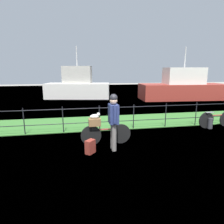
% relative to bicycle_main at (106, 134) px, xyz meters
% --- Properties ---
extents(ground_plane, '(60.00, 60.00, 0.00)m').
position_rel_bicycle_main_xyz_m(ground_plane, '(0.66, -0.85, -0.34)').
color(ground_plane, gray).
extents(grass_strip, '(27.00, 2.40, 0.03)m').
position_rel_bicycle_main_xyz_m(grass_strip, '(0.66, 2.60, -0.33)').
color(grass_strip, '#38702D').
rests_on(grass_strip, ground).
extents(harbor_water, '(30.00, 30.00, 0.00)m').
position_rel_bicycle_main_xyz_m(harbor_water, '(0.66, 10.97, -0.34)').
color(harbor_water, '#426684').
rests_on(harbor_water, ground).
extents(iron_fence, '(18.04, 0.04, 1.02)m').
position_rel_bicycle_main_xyz_m(iron_fence, '(0.66, 1.44, 0.24)').
color(iron_fence, black).
rests_on(iron_fence, ground).
extents(bicycle_main, '(1.61, 0.16, 0.65)m').
position_rel_bicycle_main_xyz_m(bicycle_main, '(0.00, 0.00, 0.00)').
color(bicycle_main, black).
rests_on(bicycle_main, ground).
extents(wooden_crate, '(0.37, 0.27, 0.23)m').
position_rel_bicycle_main_xyz_m(wooden_crate, '(-0.34, -0.00, 0.42)').
color(wooden_crate, brown).
rests_on(wooden_crate, bicycle_main).
extents(terrier_dog, '(0.32, 0.14, 0.18)m').
position_rel_bicycle_main_xyz_m(terrier_dog, '(-0.32, -0.00, 0.61)').
color(terrier_dog, silver).
rests_on(terrier_dog, wooden_crate).
extents(cyclist_person, '(0.26, 0.54, 1.68)m').
position_rel_bicycle_main_xyz_m(cyclist_person, '(0.17, -0.45, 0.66)').
color(cyclist_person, slate).
rests_on(cyclist_person, ground).
extents(backpack_on_paving, '(0.32, 0.33, 0.40)m').
position_rel_bicycle_main_xyz_m(backpack_on_paving, '(-0.54, -0.61, -0.14)').
color(backpack_on_paving, maroon).
rests_on(backpack_on_paving, ground).
extents(mooring_bollard, '(0.20, 0.20, 0.43)m').
position_rel_bicycle_main_xyz_m(mooring_bollard, '(4.47, 0.94, -0.13)').
color(mooring_bollard, '#38383D').
rests_on(mooring_bollard, ground).
extents(bicycle_parked, '(1.66, 0.18, 0.67)m').
position_rel_bicycle_main_xyz_m(bicycle_parked, '(4.81, 1.04, 0.01)').
color(bicycle_parked, black).
rests_on(bicycle_parked, ground).
extents(moored_boat_near, '(7.09, 2.89, 4.16)m').
position_rel_bicycle_main_xyz_m(moored_boat_near, '(7.72, 8.73, 0.59)').
color(moored_boat_near, '#9E3328').
rests_on(moored_boat_near, ground).
extents(moored_boat_mid, '(5.58, 2.90, 4.29)m').
position_rel_bicycle_main_xyz_m(moored_boat_mid, '(-0.77, 10.87, 0.64)').
color(moored_boat_mid, silver).
rests_on(moored_boat_mid, ground).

